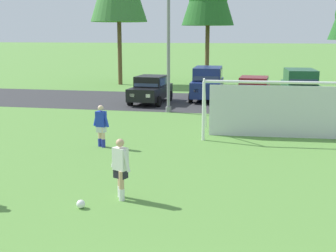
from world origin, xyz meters
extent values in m
plane|color=#598C3D|center=(0.00, 15.00, 0.00)|extent=(400.00, 400.00, 0.00)
cube|color=#333335|center=(0.00, 24.79, 0.00)|extent=(52.00, 8.40, 0.01)
sphere|color=white|center=(-2.29, 6.21, 0.11)|extent=(0.22, 0.22, 0.22)
sphere|color=black|center=(-2.29, 6.21, 0.12)|extent=(0.08, 0.08, 0.08)
sphere|color=red|center=(-2.23, 6.21, 0.11)|extent=(0.07, 0.07, 0.07)
cylinder|color=white|center=(-0.18, 14.26, 1.22)|extent=(0.12, 0.12, 2.44)
cylinder|color=white|center=(3.47, 14.45, 2.44)|extent=(7.32, 0.50, 0.12)
cylinder|color=white|center=(-0.23, 15.16, 1.34)|extent=(0.18, 1.95, 2.46)
cube|color=silver|center=(3.42, 15.45, 1.10)|extent=(6.95, 0.40, 2.20)
cylinder|color=tan|center=(-1.44, 6.94, 0.40)|extent=(0.14, 0.14, 0.80)
cylinder|color=tan|center=(-1.55, 7.18, 0.40)|extent=(0.14, 0.14, 0.80)
cylinder|color=white|center=(-1.44, 6.94, 0.16)|extent=(0.15, 0.15, 0.32)
cylinder|color=white|center=(-1.55, 7.18, 0.16)|extent=(0.15, 0.15, 0.32)
cube|color=black|center=(-1.49, 7.06, 0.72)|extent=(0.40, 0.34, 0.28)
cube|color=silver|center=(-1.49, 7.06, 1.10)|extent=(0.45, 0.38, 0.60)
sphere|color=tan|center=(-1.49, 7.06, 1.53)|extent=(0.22, 0.22, 0.22)
cylinder|color=silver|center=(-1.28, 6.92, 1.08)|extent=(0.25, 0.18, 0.55)
cylinder|color=silver|center=(-1.70, 7.21, 1.08)|extent=(0.25, 0.18, 0.55)
cylinder|color=beige|center=(-3.82, 12.29, 0.40)|extent=(0.14, 0.14, 0.80)
cylinder|color=beige|center=(-4.01, 12.41, 0.40)|extent=(0.14, 0.14, 0.80)
cylinder|color=#232D99|center=(-3.82, 12.29, 0.16)|extent=(0.15, 0.15, 0.32)
cylinder|color=#232D99|center=(-4.01, 12.41, 0.16)|extent=(0.15, 0.15, 0.32)
cube|color=silver|center=(-3.92, 12.35, 0.72)|extent=(0.37, 0.27, 0.28)
cube|color=#1E38B7|center=(-3.92, 12.35, 1.10)|extent=(0.41, 0.30, 0.60)
sphere|color=beige|center=(-3.92, 12.35, 1.53)|extent=(0.22, 0.22, 0.22)
cylinder|color=#1E38B7|center=(-3.68, 12.27, 1.08)|extent=(0.24, 0.13, 0.55)
cylinder|color=#1E38B7|center=(-4.16, 12.44, 1.08)|extent=(0.24, 0.13, 0.55)
cube|color=black|center=(-4.70, 23.76, 0.70)|extent=(2.08, 4.31, 0.76)
cube|color=black|center=(-4.69, 23.91, 1.40)|extent=(1.79, 2.21, 0.64)
cube|color=#28384C|center=(-4.76, 22.95, 1.38)|extent=(1.55, 0.42, 0.55)
cube|color=#28384C|center=(-3.86, 23.86, 1.40)|extent=(0.16, 1.78, 0.45)
cube|color=white|center=(-4.35, 21.68, 0.75)|extent=(0.28, 0.10, 0.20)
cube|color=white|center=(-5.34, 21.74, 0.75)|extent=(0.28, 0.10, 0.20)
cube|color=#B21414|center=(-4.07, 25.79, 0.75)|extent=(0.28, 0.10, 0.20)
cube|color=#B21414|center=(-5.06, 25.85, 0.75)|extent=(0.28, 0.10, 0.20)
cylinder|color=black|center=(-3.90, 22.40, 0.32)|extent=(0.28, 0.65, 0.64)
cylinder|color=black|center=(-5.69, 22.53, 0.32)|extent=(0.28, 0.65, 0.64)
cylinder|color=black|center=(-3.72, 25.00, 0.32)|extent=(0.28, 0.65, 0.64)
cylinder|color=black|center=(-5.51, 25.12, 0.32)|extent=(0.28, 0.65, 0.64)
cube|color=navy|center=(-1.34, 25.98, 0.82)|extent=(2.06, 4.66, 1.00)
cube|color=navy|center=(-1.35, 26.18, 1.74)|extent=(1.85, 3.06, 0.84)
cube|color=#28384C|center=(-1.30, 24.76, 1.72)|extent=(1.63, 0.43, 0.71)
cube|color=#28384C|center=(-0.47, 26.21, 1.74)|extent=(0.13, 2.55, 0.59)
cube|color=white|center=(-0.74, 23.74, 0.87)|extent=(0.28, 0.09, 0.20)
cube|color=white|center=(-1.79, 23.70, 0.87)|extent=(0.28, 0.09, 0.20)
cube|color=#B21414|center=(-0.90, 28.26, 0.87)|extent=(0.28, 0.09, 0.20)
cube|color=#B21414|center=(-1.94, 28.22, 0.87)|extent=(0.28, 0.09, 0.20)
cylinder|color=black|center=(-0.34, 24.59, 0.32)|extent=(0.26, 0.65, 0.64)
cylinder|color=black|center=(-2.24, 24.52, 0.32)|extent=(0.26, 0.65, 0.64)
cylinder|color=black|center=(-0.44, 27.44, 0.32)|extent=(0.26, 0.65, 0.64)
cylinder|color=black|center=(-2.34, 27.37, 0.32)|extent=(0.26, 0.65, 0.64)
cube|color=maroon|center=(1.68, 24.32, 0.70)|extent=(2.06, 4.30, 0.76)
cube|color=maroon|center=(1.69, 24.47, 1.40)|extent=(1.78, 2.20, 0.64)
cube|color=#28384C|center=(1.63, 23.50, 1.38)|extent=(1.55, 0.41, 0.55)
cube|color=#28384C|center=(2.52, 24.42, 1.40)|extent=(0.15, 1.78, 0.45)
cube|color=white|center=(2.04, 22.24, 0.75)|extent=(0.28, 0.10, 0.20)
cube|color=white|center=(1.06, 22.30, 0.75)|extent=(0.28, 0.10, 0.20)
cube|color=#B21414|center=(2.30, 26.35, 0.75)|extent=(0.28, 0.10, 0.20)
cube|color=#B21414|center=(1.31, 26.41, 0.75)|extent=(0.28, 0.10, 0.20)
cylinder|color=black|center=(2.49, 22.97, 0.32)|extent=(0.28, 0.65, 0.64)
cylinder|color=black|center=(0.70, 23.08, 0.32)|extent=(0.28, 0.65, 0.64)
cylinder|color=black|center=(2.66, 25.57, 0.32)|extent=(0.28, 0.65, 0.64)
cylinder|color=black|center=(0.86, 25.68, 0.32)|extent=(0.28, 0.65, 0.64)
cube|color=#194C2D|center=(4.52, 25.16, 0.82)|extent=(2.17, 4.70, 1.00)
cube|color=#194C2D|center=(4.51, 25.36, 1.74)|extent=(1.92, 3.10, 0.84)
cube|color=#28384C|center=(4.59, 23.94, 1.72)|extent=(1.63, 0.47, 0.71)
cube|color=#28384C|center=(5.39, 25.41, 1.74)|extent=(0.19, 2.55, 0.59)
cube|color=white|center=(5.17, 22.94, 0.87)|extent=(0.28, 0.10, 0.20)
cube|color=white|center=(4.13, 22.88, 0.87)|extent=(0.28, 0.10, 0.20)
cube|color=#B21414|center=(4.91, 27.45, 0.87)|extent=(0.28, 0.10, 0.20)
cube|color=#B21414|center=(3.86, 27.39, 0.87)|extent=(0.28, 0.10, 0.20)
cylinder|color=black|center=(5.55, 23.79, 0.32)|extent=(0.28, 0.65, 0.64)
cylinder|color=black|center=(3.65, 23.68, 0.32)|extent=(0.28, 0.65, 0.64)
cylinder|color=black|center=(5.38, 26.64, 0.32)|extent=(0.28, 0.65, 0.64)
cylinder|color=black|center=(3.49, 26.53, 0.32)|extent=(0.28, 0.65, 0.64)
cylinder|color=brown|center=(-9.83, 33.82, 2.66)|extent=(0.36, 0.36, 5.32)
cylinder|color=brown|center=(-2.57, 36.19, 2.52)|extent=(0.36, 0.36, 5.04)
cylinder|color=slate|center=(-2.94, 20.73, 4.08)|extent=(0.18, 0.18, 8.17)
cylinder|color=slate|center=(-2.94, 20.73, 0.15)|extent=(0.32, 0.32, 0.30)
camera|label=1|loc=(1.99, -3.92, 4.31)|focal=48.43mm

